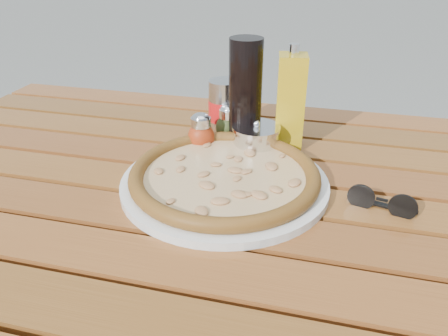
% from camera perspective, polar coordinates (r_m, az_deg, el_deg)
% --- Properties ---
extents(table, '(1.40, 0.90, 0.75)m').
position_cam_1_polar(table, '(0.80, -0.35, -7.36)').
color(table, '#37210C').
rests_on(table, ground).
extents(plate, '(0.47, 0.47, 0.01)m').
position_cam_1_polar(plate, '(0.76, 0.07, -1.92)').
color(plate, silver).
rests_on(plate, table).
extents(pizza, '(0.43, 0.43, 0.03)m').
position_cam_1_polar(pizza, '(0.75, 0.07, -0.89)').
color(pizza, beige).
rests_on(pizza, plate).
extents(pepper_shaker, '(0.07, 0.07, 0.08)m').
position_cam_1_polar(pepper_shaker, '(0.88, -3.00, 4.55)').
color(pepper_shaker, '#B03814').
rests_on(pepper_shaker, table).
extents(oregano_shaker, '(0.07, 0.07, 0.08)m').
position_cam_1_polar(oregano_shaker, '(0.92, 0.59, 5.75)').
color(oregano_shaker, '#39451B').
rests_on(oregano_shaker, table).
extents(dark_bottle, '(0.08, 0.08, 0.22)m').
position_cam_1_polar(dark_bottle, '(0.88, 2.79, 9.58)').
color(dark_bottle, black).
rests_on(dark_bottle, table).
extents(soda_can, '(0.07, 0.07, 0.12)m').
position_cam_1_polar(soda_can, '(0.95, -0.01, 7.82)').
color(soda_can, '#BBBBC0').
rests_on(soda_can, table).
extents(olive_oil_cruet, '(0.06, 0.06, 0.21)m').
position_cam_1_polar(olive_oil_cruet, '(0.89, 8.65, 8.57)').
color(olive_oil_cruet, '#B59213').
rests_on(olive_oil_cruet, table).
extents(parmesan_tin, '(0.12, 0.12, 0.07)m').
position_cam_1_polar(parmesan_tin, '(0.87, 4.21, 3.71)').
color(parmesan_tin, silver).
rests_on(parmesan_tin, table).
extents(sunglasses, '(0.11, 0.04, 0.04)m').
position_cam_1_polar(sunglasses, '(0.74, 19.90, -4.25)').
color(sunglasses, black).
rests_on(sunglasses, table).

